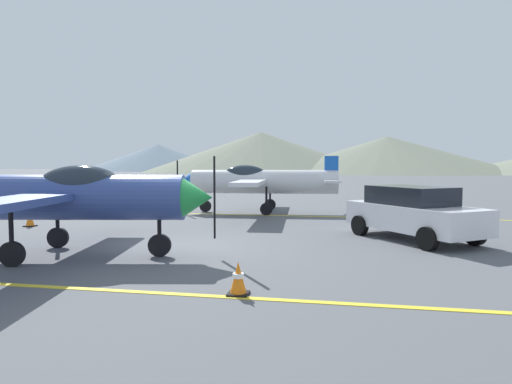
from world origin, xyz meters
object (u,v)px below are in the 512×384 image
(airplane_near, at_px, (56,196))
(airplane_mid, at_px, (258,181))
(traffic_cone_front, at_px, (30,219))
(traffic_cone_side, at_px, (238,279))
(car_sedan, at_px, (413,212))

(airplane_near, relative_size, airplane_mid, 1.00)
(traffic_cone_front, bearing_deg, airplane_mid, 39.92)
(airplane_near, bearing_deg, traffic_cone_side, -24.40)
(airplane_mid, bearing_deg, traffic_cone_side, -81.10)
(airplane_mid, distance_m, traffic_cone_front, 9.74)
(traffic_cone_front, relative_size, traffic_cone_side, 1.00)
(car_sedan, height_order, traffic_cone_front, car_sedan)
(traffic_cone_front, bearing_deg, traffic_cone_side, -36.12)
(airplane_near, relative_size, car_sedan, 1.98)
(airplane_near, distance_m, traffic_cone_front, 6.41)
(car_sedan, bearing_deg, traffic_cone_side, -121.19)
(airplane_mid, bearing_deg, traffic_cone_front, -140.08)
(airplane_near, height_order, airplane_mid, same)
(airplane_near, xyz_separation_m, traffic_cone_front, (-4.33, 4.58, -1.23))
(airplane_near, distance_m, airplane_mid, 11.21)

